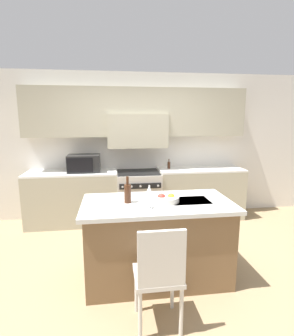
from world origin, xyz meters
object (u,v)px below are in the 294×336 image
at_px(wine_bottle, 128,193).
at_px(oil_bottle_on_counter, 169,165).
at_px(wine_glass_far, 149,189).
at_px(island_chair, 159,273).
at_px(fruit_bowl, 166,199).
at_px(range_stove, 138,196).
at_px(microwave, 84,163).
at_px(wine_glass_near, 150,198).

bearing_deg(wine_bottle, oil_bottle_on_counter, 64.69).
height_order(wine_bottle, wine_glass_far, wine_bottle).
bearing_deg(oil_bottle_on_counter, wine_glass_far, -109.68).
relative_size(island_chair, wine_glass_far, 6.19).
relative_size(wine_glass_far, fruit_bowl, 0.55).
relative_size(range_stove, island_chair, 0.93).
distance_m(microwave, oil_bottle_on_counter, 1.54).
bearing_deg(microwave, oil_bottle_on_counter, 3.00).
distance_m(wine_glass_near, fruit_bowl, 0.29).
bearing_deg(island_chair, fruit_bowl, 74.41).
height_order(range_stove, fruit_bowl, fruit_bowl).
bearing_deg(range_stove, wine_glass_far, -91.28).
relative_size(microwave, wine_glass_near, 3.43).
distance_m(range_stove, island_chair, 2.59).
relative_size(island_chair, wine_bottle, 3.32).
relative_size(wine_bottle, fruit_bowl, 1.02).
distance_m(island_chair, wine_glass_near, 0.76).
relative_size(wine_bottle, wine_glass_near, 1.86).
distance_m(microwave, wine_bottle, 1.91).
bearing_deg(fruit_bowl, range_stove, 94.19).
xyz_separation_m(island_chair, wine_glass_near, (0.01, 0.59, 0.49)).
bearing_deg(island_chair, wine_bottle, 104.97).
relative_size(range_stove, oil_bottle_on_counter, 5.04).
height_order(island_chair, fruit_bowl, fruit_bowl).
height_order(wine_glass_far, oil_bottle_on_counter, oil_bottle_on_counter).
distance_m(range_stove, wine_bottle, 1.89).
bearing_deg(oil_bottle_on_counter, wine_glass_near, -107.59).
height_order(wine_glass_near, oil_bottle_on_counter, oil_bottle_on_counter).
bearing_deg(microwave, island_chair, -71.56).
distance_m(island_chair, wine_bottle, 0.97).
distance_m(wine_glass_near, oil_bottle_on_counter, 2.20).
xyz_separation_m(island_chair, fruit_bowl, (0.22, 0.78, 0.41)).
distance_m(wine_bottle, wine_glass_far, 0.30).
relative_size(range_stove, fruit_bowl, 3.15).
height_order(range_stove, wine_glass_near, wine_glass_near).
bearing_deg(microwave, range_stove, -1.12).
relative_size(microwave, fruit_bowl, 1.88).
relative_size(wine_bottle, oil_bottle_on_counter, 1.64).
relative_size(microwave, island_chair, 0.55).
bearing_deg(fruit_bowl, oil_bottle_on_counter, 76.65).
relative_size(fruit_bowl, oil_bottle_on_counter, 1.60).
height_order(microwave, wine_glass_far, microwave).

